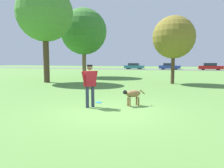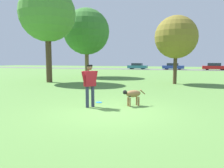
{
  "view_description": "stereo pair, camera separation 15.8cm",
  "coord_description": "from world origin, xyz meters",
  "px_view_note": "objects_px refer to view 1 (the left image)",
  "views": [
    {
      "loc": [
        2.44,
        -7.18,
        1.82
      ],
      "look_at": [
        -0.26,
        0.89,
        0.9
      ],
      "focal_mm": 35.0,
      "sensor_mm": 36.0,
      "label": 1
    },
    {
      "loc": [
        2.59,
        -7.13,
        1.82
      ],
      "look_at": [
        -0.26,
        0.89,
        0.9
      ],
      "focal_mm": 35.0,
      "sensor_mm": 36.0,
      "label": 2
    }
  ],
  "objects_px": {
    "tree_mid_center": "(174,37)",
    "parked_car_red": "(210,67)",
    "parked_car_teal": "(134,66)",
    "person": "(90,82)",
    "tree_far_left": "(84,32)",
    "tree_near_left": "(45,14)",
    "frisbee": "(99,102)",
    "dog": "(133,94)",
    "parked_car_blue": "(170,66)"
  },
  "relations": [
    {
      "from": "tree_mid_center",
      "to": "parked_car_red",
      "type": "xyz_separation_m",
      "value": [
        5.48,
        27.72,
        -2.92
      ]
    },
    {
      "from": "tree_mid_center",
      "to": "parked_car_teal",
      "type": "distance_m",
      "value": 28.84
    },
    {
      "from": "person",
      "to": "tree_far_left",
      "type": "distance_m",
      "value": 16.51
    },
    {
      "from": "person",
      "to": "tree_mid_center",
      "type": "distance_m",
      "value": 10.64
    },
    {
      "from": "tree_near_left",
      "to": "tree_far_left",
      "type": "relative_size",
      "value": 1.06
    },
    {
      "from": "tree_near_left",
      "to": "frisbee",
      "type": "bearing_deg",
      "value": -42.66
    },
    {
      "from": "dog",
      "to": "tree_mid_center",
      "type": "height_order",
      "value": "tree_mid_center"
    },
    {
      "from": "dog",
      "to": "tree_mid_center",
      "type": "relative_size",
      "value": 0.16
    },
    {
      "from": "person",
      "to": "parked_car_teal",
      "type": "bearing_deg",
      "value": 47.15
    },
    {
      "from": "tree_far_left",
      "to": "dog",
      "type": "bearing_deg",
      "value": -57.47
    },
    {
      "from": "tree_far_left",
      "to": "parked_car_red",
      "type": "xyz_separation_m",
      "value": [
        15.19,
        23.38,
        -4.28
      ]
    },
    {
      "from": "parked_car_red",
      "to": "frisbee",
      "type": "bearing_deg",
      "value": -102.3
    },
    {
      "from": "person",
      "to": "dog",
      "type": "bearing_deg",
      "value": -25.95
    },
    {
      "from": "parked_car_blue",
      "to": "frisbee",
      "type": "bearing_deg",
      "value": -89.35
    },
    {
      "from": "person",
      "to": "tree_mid_center",
      "type": "height_order",
      "value": "tree_mid_center"
    },
    {
      "from": "dog",
      "to": "tree_mid_center",
      "type": "distance_m",
      "value": 9.79
    },
    {
      "from": "parked_car_teal",
      "to": "tree_far_left",
      "type": "bearing_deg",
      "value": -89.16
    },
    {
      "from": "tree_far_left",
      "to": "tree_mid_center",
      "type": "relative_size",
      "value": 1.43
    },
    {
      "from": "frisbee",
      "to": "tree_far_left",
      "type": "bearing_deg",
      "value": 118.0
    },
    {
      "from": "frisbee",
      "to": "parked_car_blue",
      "type": "relative_size",
      "value": 0.07
    },
    {
      "from": "frisbee",
      "to": "parked_car_red",
      "type": "relative_size",
      "value": 0.06
    },
    {
      "from": "frisbee",
      "to": "tree_near_left",
      "type": "distance_m",
      "value": 11.5
    },
    {
      "from": "parked_car_blue",
      "to": "tree_mid_center",
      "type": "bearing_deg",
      "value": -84.23
    },
    {
      "from": "frisbee",
      "to": "tree_mid_center",
      "type": "height_order",
      "value": "tree_mid_center"
    },
    {
      "from": "person",
      "to": "parked_car_blue",
      "type": "relative_size",
      "value": 0.4
    },
    {
      "from": "tree_far_left",
      "to": "person",
      "type": "bearing_deg",
      "value": -63.52
    },
    {
      "from": "dog",
      "to": "parked_car_blue",
      "type": "distance_m",
      "value": 36.72
    },
    {
      "from": "frisbee",
      "to": "tree_near_left",
      "type": "relative_size",
      "value": 0.03
    },
    {
      "from": "tree_near_left",
      "to": "parked_car_blue",
      "type": "height_order",
      "value": "tree_near_left"
    },
    {
      "from": "tree_near_left",
      "to": "parked_car_blue",
      "type": "bearing_deg",
      "value": 74.98
    },
    {
      "from": "tree_mid_center",
      "to": "parked_car_blue",
      "type": "xyz_separation_m",
      "value": [
        -2.03,
        27.48,
        -2.94
      ]
    },
    {
      "from": "parked_car_red",
      "to": "dog",
      "type": "bearing_deg",
      "value": -99.92
    },
    {
      "from": "person",
      "to": "tree_near_left",
      "type": "xyz_separation_m",
      "value": [
        -7.44,
        7.79,
        4.6
      ]
    },
    {
      "from": "tree_near_left",
      "to": "tree_far_left",
      "type": "height_order",
      "value": "tree_near_left"
    },
    {
      "from": "parked_car_blue",
      "to": "parked_car_red",
      "type": "relative_size",
      "value": 0.96
    },
    {
      "from": "frisbee",
      "to": "tree_far_left",
      "type": "relative_size",
      "value": 0.04
    },
    {
      "from": "frisbee",
      "to": "tree_near_left",
      "type": "xyz_separation_m",
      "value": [
        -7.4,
        6.81,
        5.58
      ]
    },
    {
      "from": "parked_car_teal",
      "to": "parked_car_blue",
      "type": "height_order",
      "value": "parked_car_blue"
    },
    {
      "from": "tree_near_left",
      "to": "tree_mid_center",
      "type": "distance_m",
      "value": 10.43
    },
    {
      "from": "frisbee",
      "to": "person",
      "type": "bearing_deg",
      "value": -87.72
    },
    {
      "from": "tree_mid_center",
      "to": "tree_far_left",
      "type": "bearing_deg",
      "value": 155.88
    },
    {
      "from": "frisbee",
      "to": "parked_car_red",
      "type": "distance_m",
      "value": 37.63
    },
    {
      "from": "person",
      "to": "dog",
      "type": "relative_size",
      "value": 2.04
    },
    {
      "from": "tree_mid_center",
      "to": "parked_car_blue",
      "type": "relative_size",
      "value": 1.25
    },
    {
      "from": "dog",
      "to": "parked_car_teal",
      "type": "xyz_separation_m",
      "value": [
        -8.17,
        36.39,
        0.16
      ]
    },
    {
      "from": "tree_far_left",
      "to": "parked_car_red",
      "type": "bearing_deg",
      "value": 56.98
    },
    {
      "from": "tree_mid_center",
      "to": "parked_car_red",
      "type": "bearing_deg",
      "value": 78.81
    },
    {
      "from": "person",
      "to": "tree_far_left",
      "type": "height_order",
      "value": "tree_far_left"
    },
    {
      "from": "dog",
      "to": "tree_far_left",
      "type": "distance_m",
      "value": 16.71
    },
    {
      "from": "tree_far_left",
      "to": "parked_car_teal",
      "type": "xyz_separation_m",
      "value": [
        0.49,
        22.82,
        -4.32
      ]
    }
  ]
}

